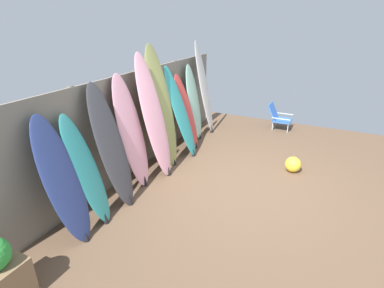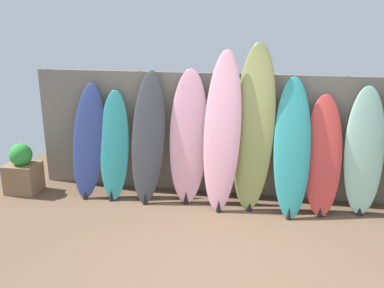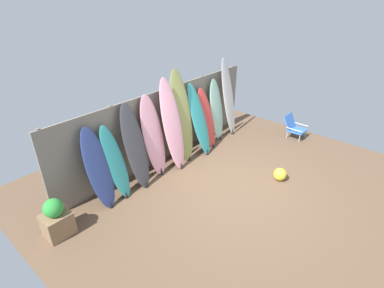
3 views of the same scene
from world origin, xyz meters
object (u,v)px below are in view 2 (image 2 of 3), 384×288
planter_box (23,171)px  surfboard_pink_4 (222,132)px  surfboard_olive_5 (254,128)px  surfboard_red_7 (323,156)px  surfboard_charcoal_2 (148,138)px  surfboard_teal_6 (292,148)px  surfboard_seafoam_8 (364,152)px  surfboard_pink_3 (188,138)px  surfboard_teal_1 (114,146)px  surfboard_navy_0 (88,141)px

planter_box → surfboard_pink_4: bearing=1.6°
surfboard_olive_5 → surfboard_red_7: surfboard_olive_5 is taller
surfboard_charcoal_2 → surfboard_olive_5: (1.48, 0.03, 0.21)m
surfboard_teal_6 → surfboard_red_7: 0.44m
surfboard_olive_5 → surfboard_seafoam_8: bearing=1.6°
surfboard_pink_3 → surfboard_teal_6: (1.43, -0.15, -0.03)m
surfboard_red_7 → planter_box: size_ratio=2.09×
surfboard_pink_3 → surfboard_teal_6: bearing=-5.8°
surfboard_teal_1 → surfboard_pink_3: size_ratio=0.82×
surfboard_pink_3 → surfboard_pink_4: size_ratio=0.87×
surfboard_teal_1 → surfboard_seafoam_8: surfboard_seafoam_8 is taller
surfboard_charcoal_2 → planter_box: surfboard_charcoal_2 is taller
surfboard_pink_4 → surfboard_olive_5: (0.42, 0.09, 0.05)m
surfboard_navy_0 → surfboard_seafoam_8: size_ratio=0.96×
planter_box → surfboard_teal_6: bearing=0.9°
surfboard_navy_0 → surfboard_teal_6: size_ratio=0.91×
surfboard_teal_1 → surfboard_charcoal_2: size_ratio=0.84×
surfboard_navy_0 → surfboard_pink_4: size_ratio=0.76×
surfboard_red_7 → surfboard_teal_1: bearing=179.8°
surfboard_pink_3 → surfboard_olive_5: (0.91, -0.03, 0.19)m
surfboard_seafoam_8 → surfboard_navy_0: bearing=-179.0°
surfboard_navy_0 → surfboard_charcoal_2: (0.91, -0.01, 0.10)m
planter_box → surfboard_charcoal_2: bearing=4.1°
surfboard_navy_0 → surfboard_teal_1: bearing=0.3°
surfboard_teal_6 → planter_box: size_ratio=2.39×
surfboard_navy_0 → surfboard_olive_5: bearing=0.6°
surfboard_pink_3 → surfboard_teal_6: 1.43m
surfboard_red_7 → planter_box: (-4.35, -0.14, -0.45)m
surfboard_pink_4 → surfboard_olive_5: surfboard_olive_5 is taller
surfboard_pink_3 → surfboard_teal_1: bearing=-177.1°
surfboard_seafoam_8 → planter_box: 4.91m
surfboard_pink_3 → surfboard_teal_6: size_ratio=1.04×
surfboard_olive_5 → surfboard_navy_0: bearing=-179.4°
surfboard_seafoam_8 → surfboard_pink_3: bearing=-179.8°
surfboard_charcoal_2 → planter_box: (-1.93, -0.14, -0.58)m
surfboard_red_7 → planter_box: bearing=-178.2°
surfboard_teal_6 → surfboard_red_7: surfboard_teal_6 is taller
surfboard_teal_1 → surfboard_seafoam_8: 3.46m
surfboard_teal_6 → planter_box: surfboard_teal_6 is taller
surfboard_pink_3 → surfboard_seafoam_8: surfboard_pink_3 is taller
surfboard_teal_1 → surfboard_red_7: (2.93, -0.01, 0.02)m
surfboard_charcoal_2 → surfboard_pink_4: 1.07m
surfboard_navy_0 → surfboard_red_7: (3.32, -0.01, -0.03)m
surfboard_pink_4 → surfboard_teal_6: bearing=-1.5°
surfboard_charcoal_2 → surfboard_olive_5: size_ratio=0.82×
surfboard_olive_5 → planter_box: surfboard_olive_5 is taller
surfboard_navy_0 → surfboard_teal_1: (0.39, 0.00, -0.05)m
surfboard_navy_0 → surfboard_seafoam_8: (3.85, 0.07, 0.03)m
surfboard_teal_1 → surfboard_red_7: 2.93m
surfboard_charcoal_2 → surfboard_teal_6: (2.00, -0.08, -0.02)m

